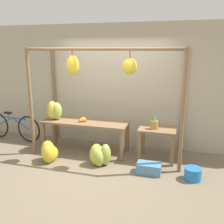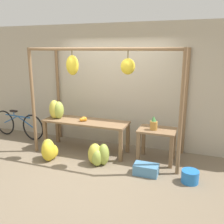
{
  "view_description": "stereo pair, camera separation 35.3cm",
  "coord_description": "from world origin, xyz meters",
  "views": [
    {
      "loc": [
        1.52,
        -4.12,
        2.24
      ],
      "look_at": [
        0.12,
        0.74,
        0.96
      ],
      "focal_mm": 40.0,
      "sensor_mm": 36.0,
      "label": 1
    },
    {
      "loc": [
        1.85,
        -4.01,
        2.24
      ],
      "look_at": [
        0.12,
        0.74,
        0.96
      ],
      "focal_mm": 40.0,
      "sensor_mm": 36.0,
      "label": 2
    }
  ],
  "objects": [
    {
      "name": "parked_bicycle",
      "position": [
        -2.54,
        0.95,
        0.35
      ],
      "size": [
        1.64,
        0.2,
        0.71
      ],
      "color": "black",
      "rests_on": "ground_plane"
    },
    {
      "name": "display_table_main",
      "position": [
        -0.5,
        0.74,
        0.61
      ],
      "size": [
        1.89,
        0.6,
        0.71
      ],
      "color": "brown",
      "rests_on": "ground_plane"
    },
    {
      "name": "display_table_side",
      "position": [
        1.07,
        0.77,
        0.51
      ],
      "size": [
        0.74,
        0.55,
        0.68
      ],
      "color": "brown",
      "rests_on": "ground_plane"
    },
    {
      "name": "shop_wall_back",
      "position": [
        0.0,
        1.43,
        1.4
      ],
      "size": [
        8.0,
        0.08,
        2.8
      ],
      "color": "#B2A893",
      "rests_on": "ground_plane"
    },
    {
      "name": "banana_pile_ground_left",
      "position": [
        -1.02,
        0.07,
        0.19
      ],
      "size": [
        0.4,
        0.45,
        0.43
      ],
      "color": "yellow",
      "rests_on": "ground_plane"
    },
    {
      "name": "banana_pile_ground_right",
      "position": [
        0.03,
        0.22,
        0.2
      ],
      "size": [
        0.45,
        0.54,
        0.44
      ],
      "color": "#9EB247",
      "rests_on": "ground_plane"
    },
    {
      "name": "stall_awning",
      "position": [
        -0.02,
        0.57,
        1.59
      ],
      "size": [
        3.16,
        1.16,
        2.27
      ],
      "color": "brown",
      "rests_on": "ground_plane"
    },
    {
      "name": "fruit_crate_white",
      "position": [
        1.01,
        0.12,
        0.1
      ],
      "size": [
        0.44,
        0.27,
        0.2
      ],
      "color": "#4C84B2",
      "rests_on": "ground_plane"
    },
    {
      "name": "pineapple_cluster",
      "position": [
        1.01,
        0.71,
        0.8
      ],
      "size": [
        0.15,
        0.14,
        0.28
      ],
      "color": "#B27F38",
      "rests_on": "display_table_side"
    },
    {
      "name": "blue_bucket",
      "position": [
        1.78,
        0.1,
        0.11
      ],
      "size": [
        0.3,
        0.3,
        0.22
      ],
      "color": "blue",
      "rests_on": "ground_plane"
    },
    {
      "name": "ground_plane",
      "position": [
        0.0,
        0.0,
        0.0
      ],
      "size": [
        20.0,
        20.0,
        0.0
      ],
      "primitive_type": "plane",
      "color": "#756651"
    },
    {
      "name": "banana_pile_on_table",
      "position": [
        -1.21,
        0.71,
        0.9
      ],
      "size": [
        0.42,
        0.43,
        0.42
      ],
      "color": "#9EB247",
      "rests_on": "display_table_main"
    },
    {
      "name": "orange_pile",
      "position": [
        -0.52,
        0.69,
        0.75
      ],
      "size": [
        0.15,
        0.16,
        0.1
      ],
      "color": "orange",
      "rests_on": "display_table_main"
    }
  ]
}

